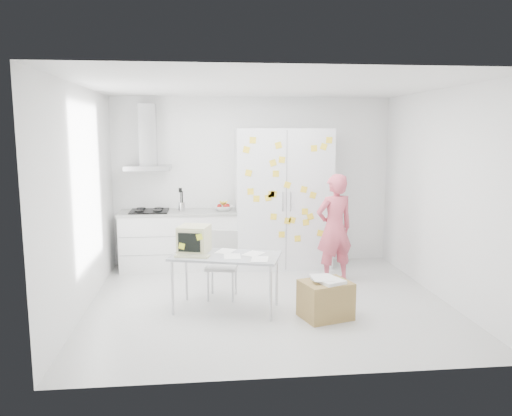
{
  "coord_description": "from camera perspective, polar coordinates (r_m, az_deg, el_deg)",
  "views": [
    {
      "loc": [
        -0.8,
        -6.08,
        2.16
      ],
      "look_at": [
        -0.09,
        0.63,
        1.12
      ],
      "focal_mm": 35.0,
      "sensor_mm": 36.0,
      "label": 1
    }
  ],
  "objects": [
    {
      "name": "ceiling",
      "position": [
        6.16,
        1.51,
        13.8
      ],
      "size": [
        4.5,
        4.0,
        0.02
      ],
      "primitive_type": "cube",
      "color": "white",
      "rests_on": "walls"
    },
    {
      "name": "floor",
      "position": [
        6.51,
        1.41,
        -10.7
      ],
      "size": [
        4.5,
        4.0,
        0.02
      ],
      "primitive_type": "cube",
      "color": "silver",
      "rests_on": "ground"
    },
    {
      "name": "desk",
      "position": [
        6.1,
        -5.81,
        -4.42
      ],
      "size": [
        1.41,
        0.97,
        1.02
      ],
      "rotation": [
        0.0,
        0.0,
        -0.28
      ],
      "color": "#ACAFB7",
      "rests_on": "ground"
    },
    {
      "name": "range_hood",
      "position": [
        7.97,
        -12.24,
        7.13
      ],
      "size": [
        0.7,
        0.48,
        1.01
      ],
      "color": "silver",
      "rests_on": "walls"
    },
    {
      "name": "counter_run",
      "position": [
        7.98,
        -8.76,
        -3.54
      ],
      "size": [
        1.84,
        0.63,
        1.28
      ],
      "color": "white",
      "rests_on": "ground"
    },
    {
      "name": "chair",
      "position": [
        6.58,
        -3.81,
        -5.94
      ],
      "size": [
        0.46,
        0.46,
        0.87
      ],
      "rotation": [
        0.0,
        0.0,
        -0.2
      ],
      "color": "#B9B9B7",
      "rests_on": "ground"
    },
    {
      "name": "cardboard_box",
      "position": [
        5.95,
        7.97,
        -10.27
      ],
      "size": [
        0.65,
        0.58,
        0.48
      ],
      "rotation": [
        0.0,
        0.0,
        0.29
      ],
      "color": "olive",
      "rests_on": "ground"
    },
    {
      "name": "walls",
      "position": [
        6.9,
        0.68,
        2.03
      ],
      "size": [
        4.52,
        4.01,
        2.7
      ],
      "color": "white",
      "rests_on": "ground"
    },
    {
      "name": "person",
      "position": [
        7.21,
        8.95,
        -2.33
      ],
      "size": [
        0.65,
        0.51,
        1.57
      ],
      "primitive_type": "imported",
      "rotation": [
        0.0,
        0.0,
        3.41
      ],
      "color": "#D25264",
      "rests_on": "ground"
    },
    {
      "name": "tall_cabinet",
      "position": [
        7.93,
        3.11,
        1.09
      ],
      "size": [
        1.5,
        0.68,
        2.2
      ],
      "color": "silver",
      "rests_on": "ground"
    }
  ]
}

